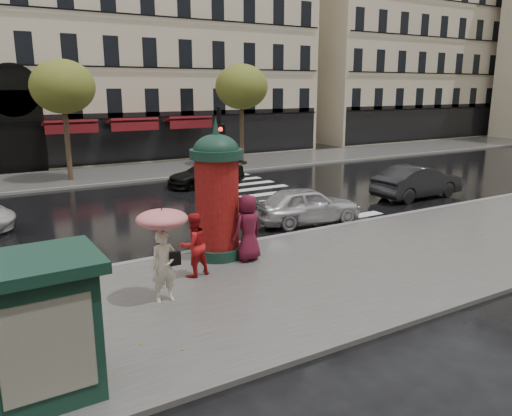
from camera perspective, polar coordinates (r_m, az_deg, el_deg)
ground at (r=14.07m, az=2.34°, el=-7.92°), size 160.00×160.00×0.00m
near_sidewalk at (r=13.66m, az=3.50°, el=-8.34°), size 90.00×7.00×0.12m
far_sidewalk at (r=31.20m, az=-17.13°, el=3.61°), size 90.00×6.00×0.12m
near_kerb at (r=16.48m, az=-3.38°, el=-4.39°), size 90.00×0.25×0.14m
far_kerb at (r=28.34m, az=-15.65°, el=2.77°), size 90.00×0.25×0.14m
zebra_crossing at (r=24.94m, az=1.83°, el=1.69°), size 3.60×11.75×0.01m
bldg_far_corner at (r=43.44m, az=-13.82°, el=21.40°), size 26.00×14.00×22.90m
bldg_far_right at (r=58.39m, az=15.11°, el=19.23°), size 24.00×14.00×22.90m
tree_far_left at (r=29.39m, az=-21.22°, el=12.75°), size 3.40×3.40×6.64m
tree_far_right at (r=33.15m, az=-1.66°, el=13.64°), size 3.40×3.40×6.64m
woman_umbrella at (r=11.98m, az=-10.58°, el=-3.58°), size 1.22×1.22×2.35m
woman_red at (r=13.66m, az=-7.16°, el=-4.20°), size 0.97×0.82×1.77m
man_burgundy at (r=14.76m, az=-0.92°, el=-2.27°), size 1.09×0.83×2.00m
morris_column at (r=14.91m, az=-4.49°, el=1.86°), size 1.56×1.56×4.20m
traffic_light at (r=15.46m, az=-4.11°, el=4.92°), size 0.33×0.44×4.48m
newsstand at (r=9.06m, az=-23.49°, el=-12.33°), size 2.05×1.74×2.43m
car_silver at (r=19.41m, az=5.79°, el=0.34°), size 4.42×2.23×1.44m
car_darkgrey at (r=25.03m, az=17.96°, el=2.87°), size 4.77×1.78×1.56m
car_black at (r=26.92m, az=-5.73°, el=3.87°), size 4.51×2.21×1.26m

